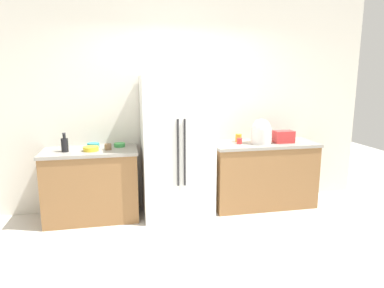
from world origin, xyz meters
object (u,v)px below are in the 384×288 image
at_px(refrigerator, 177,147).
at_px(rice_cooker, 261,132).
at_px(bowl_a, 91,149).
at_px(bowl_c, 93,145).
at_px(toaster, 284,137).
at_px(cup_a, 238,138).
at_px(cup_c, 239,141).
at_px(bowl_b, 120,145).
at_px(cup_b, 108,147).
at_px(bottle_a, 65,144).

bearing_deg(refrigerator, rice_cooker, 0.05).
height_order(bowl_a, bowl_c, bowl_c).
bearing_deg(bowl_c, toaster, -3.86).
height_order(rice_cooker, bowl_a, rice_cooker).
relative_size(toaster, bowl_a, 1.43).
bearing_deg(cup_a, cup_c, -104.81).
relative_size(refrigerator, bowl_b, 12.72).
bearing_deg(cup_b, bowl_c, 138.68).
relative_size(cup_b, bowl_b, 0.57).
bearing_deg(refrigerator, cup_c, 2.54).
bearing_deg(cup_a, bottle_a, -175.00).
distance_m(cup_b, bowl_a, 0.21).
height_order(cup_b, bowl_c, cup_b).
xyz_separation_m(cup_b, bowl_b, (0.14, 0.16, -0.01)).
xyz_separation_m(rice_cooker, bowl_c, (-2.22, 0.17, -0.13)).
xyz_separation_m(rice_cooker, bowl_b, (-1.89, 0.17, -0.13)).
xyz_separation_m(refrigerator, bowl_c, (-1.06, 0.17, 0.03)).
relative_size(bottle_a, bowl_b, 1.64).
xyz_separation_m(bottle_a, cup_a, (2.28, 0.20, -0.04)).
xyz_separation_m(bottle_a, bowl_a, (0.30, -0.01, -0.07)).
bearing_deg(bottle_a, rice_cooker, 0.21).
distance_m(toaster, cup_b, 2.36).
relative_size(rice_cooker, cup_c, 4.28).
relative_size(refrigerator, bowl_a, 9.76).
distance_m(toaster, bottle_a, 2.87).
relative_size(toaster, bowl_b, 1.87).
bearing_deg(bottle_a, cup_c, 1.19).
distance_m(refrigerator, cup_a, 0.93).
bearing_deg(bowl_a, toaster, 0.42).
distance_m(cup_a, bowl_a, 1.99).
height_order(cup_c, bowl_c, cup_c).
distance_m(bowl_b, bowl_c, 0.33).
relative_size(bowl_a, bowl_b, 1.30).
distance_m(cup_b, bowl_c, 0.25).
xyz_separation_m(cup_a, bowl_c, (-1.97, -0.02, -0.02)).
relative_size(toaster, cup_a, 2.50).
relative_size(toaster, bottle_a, 1.14).
relative_size(rice_cooker, bowl_c, 2.23).
bearing_deg(cup_a, refrigerator, -168.10).
relative_size(bowl_a, bowl_c, 1.23).
height_order(toaster, bowl_b, toaster).
bearing_deg(refrigerator, bowl_b, 167.00).
height_order(rice_cooker, bottle_a, rice_cooker).
bearing_deg(bowl_a, bowl_c, 85.82).
height_order(cup_a, bowl_b, cup_a).
relative_size(cup_b, bowl_c, 0.54).
bearing_deg(cup_c, cup_a, 75.19).
xyz_separation_m(refrigerator, cup_a, (0.91, 0.19, 0.05)).
relative_size(toaster, rice_cooker, 0.79).
height_order(rice_cooker, cup_a, rice_cooker).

